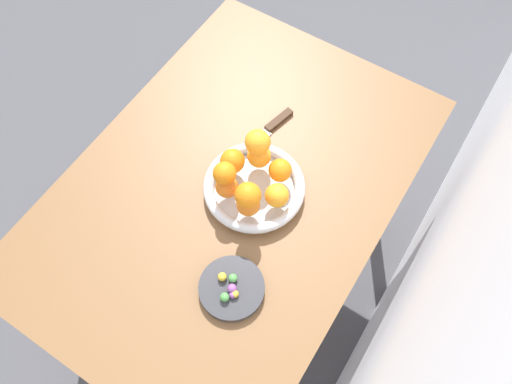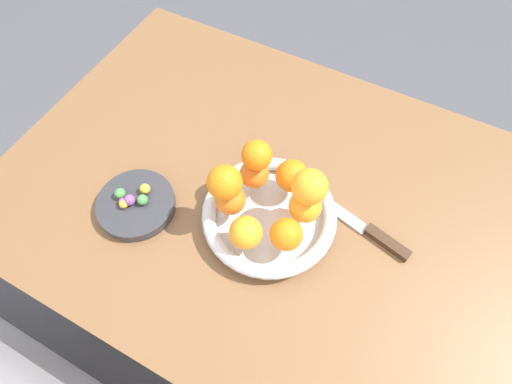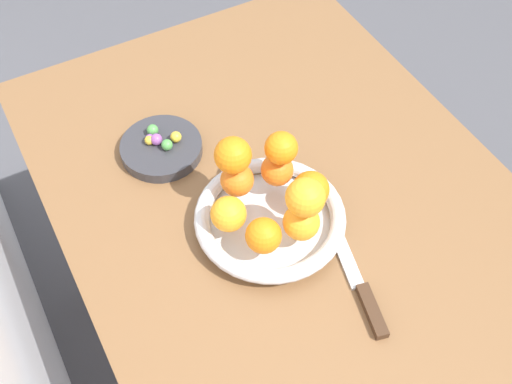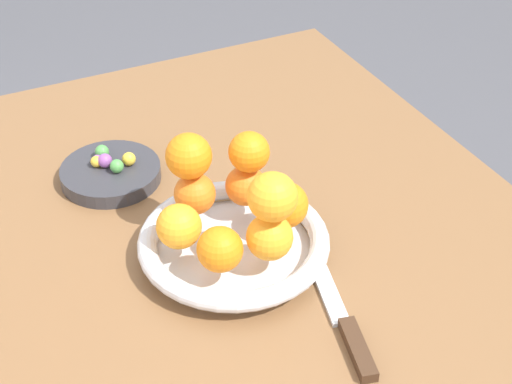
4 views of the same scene
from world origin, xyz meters
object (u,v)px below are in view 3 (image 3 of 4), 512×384
(fruit_bowl, at_px, (270,219))
(knife, at_px, (355,279))
(candy_ball_5, at_px, (176,137))
(orange_2, at_px, (301,222))
(candy_ball_1, at_px, (153,130))
(candy_ball_6, at_px, (156,139))
(candy_ball_4, at_px, (155,141))
(orange_3, at_px, (311,189))
(orange_6, at_px, (281,148))
(candy_ball_3, at_px, (150,138))
(orange_5, at_px, (237,180))
(dining_table, at_px, (293,235))
(candy_ball_2, at_px, (167,145))
(orange_0, at_px, (228,214))
(candy_dish, at_px, (161,148))
(orange_1, at_px, (264,236))
(candy_ball_0, at_px, (149,140))
(orange_8, at_px, (233,155))
(orange_4, at_px, (277,170))
(orange_7, at_px, (305,197))

(fruit_bowl, bearing_deg, knife, -156.31)
(fruit_bowl, height_order, candy_ball_5, candy_ball_5)
(orange_2, distance_m, knife, 0.12)
(candy_ball_1, xyz_separation_m, candy_ball_6, (-0.02, 0.00, 0.00))
(candy_ball_4, bearing_deg, candy_ball_1, -13.15)
(orange_3, bearing_deg, candy_ball_4, 33.63)
(fruit_bowl, height_order, orange_6, orange_6)
(candy_ball_3, xyz_separation_m, candy_ball_4, (-0.01, -0.01, -0.00))
(orange_5, distance_m, candy_ball_4, 0.20)
(dining_table, height_order, orange_6, orange_6)
(dining_table, relative_size, candy_ball_2, 53.86)
(dining_table, distance_m, orange_0, 0.20)
(candy_ball_6, bearing_deg, orange_3, -146.68)
(orange_3, height_order, candy_ball_4, orange_3)
(candy_dish, bearing_deg, orange_1, -169.78)
(candy_ball_0, relative_size, candy_ball_1, 0.81)
(orange_6, height_order, candy_ball_1, orange_6)
(orange_0, xyz_separation_m, candy_ball_2, (0.21, 0.02, -0.04))
(orange_8, bearing_deg, orange_5, -145.56)
(orange_0, bearing_deg, orange_5, -38.48)
(candy_ball_3, distance_m, candy_ball_4, 0.01)
(candy_ball_5, height_order, candy_ball_6, candy_ball_6)
(orange_3, height_order, orange_5, orange_3)
(candy_ball_6, bearing_deg, candy_ball_1, -6.99)
(orange_1, xyz_separation_m, candy_ball_2, (0.27, 0.05, -0.04))
(orange_4, bearing_deg, orange_2, 169.92)
(candy_ball_2, height_order, candy_ball_5, same)
(orange_2, bearing_deg, orange_5, 21.48)
(orange_1, relative_size, knife, 0.22)
(orange_6, bearing_deg, candy_ball_2, 37.75)
(candy_ball_5, bearing_deg, orange_1, -175.21)
(orange_3, distance_m, candy_ball_3, 0.32)
(orange_1, relative_size, candy_ball_5, 2.80)
(orange_0, height_order, knife, orange_0)
(fruit_bowl, xyz_separation_m, orange_1, (-0.05, 0.04, 0.05))
(dining_table, distance_m, candy_ball_3, 0.31)
(orange_1, distance_m, candy_ball_4, 0.30)
(orange_7, bearing_deg, knife, -156.92)
(orange_5, height_order, candy_ball_5, orange_5)
(candy_dish, height_order, candy_ball_0, candy_ball_0)
(candy_ball_5, bearing_deg, orange_7, -162.58)
(fruit_bowl, distance_m, candy_ball_2, 0.24)
(orange_2, relative_size, orange_6, 1.08)
(orange_8, bearing_deg, candy_ball_1, 18.45)
(orange_1, xyz_separation_m, orange_3, (0.04, -0.11, 0.00))
(fruit_bowl, height_order, candy_ball_0, same)
(orange_7, xyz_separation_m, candy_ball_3, (0.31, 0.13, -0.10))
(orange_3, distance_m, orange_5, 0.12)
(candy_ball_6, bearing_deg, dining_table, -145.50)
(orange_1, height_order, candy_ball_5, orange_1)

